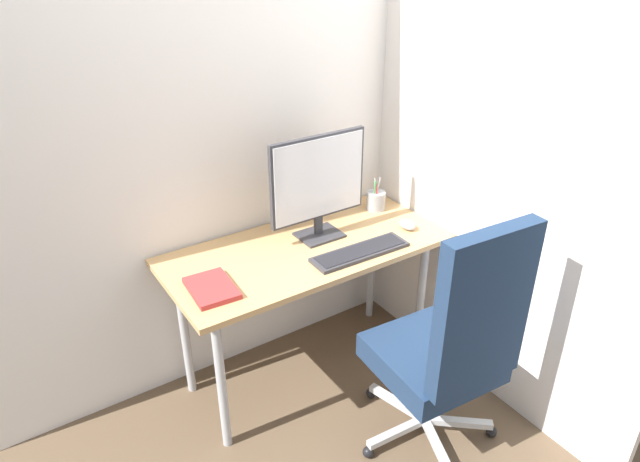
# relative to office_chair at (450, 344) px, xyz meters

# --- Properties ---
(ground_plane) EXTENTS (8.00, 8.00, 0.00)m
(ground_plane) POSITION_rel_office_chair_xyz_m (-0.22, 0.73, -0.57)
(ground_plane) COLOR brown
(wall_back) EXTENTS (2.89, 0.04, 2.80)m
(wall_back) POSITION_rel_office_chair_xyz_m (-0.22, 1.06, 0.83)
(wall_back) COLOR white
(wall_back) RESTS_ON ground_plane
(wall_side_right) EXTENTS (0.04, 2.17, 2.80)m
(wall_side_right) POSITION_rel_office_chair_xyz_m (0.48, 0.50, 0.83)
(wall_side_right) COLOR white
(wall_side_right) RESTS_ON ground_plane
(desk) EXTENTS (1.32, 0.61, 0.74)m
(desk) POSITION_rel_office_chair_xyz_m (-0.22, 0.73, 0.09)
(desk) COLOR tan
(desk) RESTS_ON ground_plane
(office_chair) EXTENTS (0.61, 0.63, 1.15)m
(office_chair) POSITION_rel_office_chair_xyz_m (0.00, 0.00, 0.00)
(office_chair) COLOR black
(office_chair) RESTS_ON ground_plane
(monitor) EXTENTS (0.49, 0.16, 0.50)m
(monitor) POSITION_rel_office_chair_xyz_m (-0.11, 0.79, 0.45)
(monitor) COLOR #333338
(monitor) RESTS_ON desk
(keyboard) EXTENTS (0.47, 0.14, 0.02)m
(keyboard) POSITION_rel_office_chair_xyz_m (-0.05, 0.54, 0.18)
(keyboard) COLOR #333338
(keyboard) RESTS_ON desk
(mouse) EXTENTS (0.07, 0.10, 0.04)m
(mouse) POSITION_rel_office_chair_xyz_m (0.29, 0.61, 0.19)
(mouse) COLOR #9EA0A5
(mouse) RESTS_ON desk
(pen_holder) EXTENTS (0.10, 0.10, 0.18)m
(pen_holder) POSITION_rel_office_chair_xyz_m (0.30, 0.87, 0.22)
(pen_holder) COLOR #9EA0A5
(pen_holder) RESTS_ON desk
(notebook) EXTENTS (0.19, 0.25, 0.02)m
(notebook) POSITION_rel_office_chair_xyz_m (-0.73, 0.64, 0.18)
(notebook) COLOR #B23333
(notebook) RESTS_ON desk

